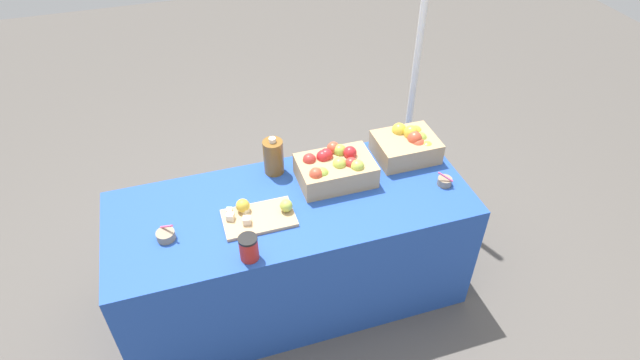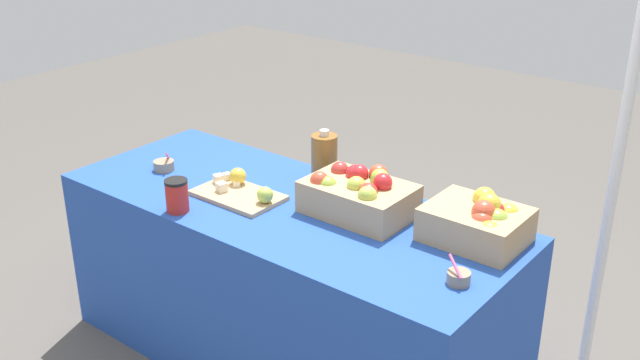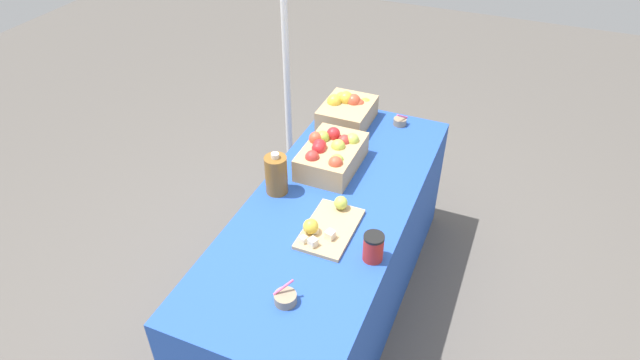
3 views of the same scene
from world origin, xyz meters
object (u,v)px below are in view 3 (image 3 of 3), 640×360
Objects in this scene: cutting_board_front at (328,225)px; tent_pole at (285,31)px; apple_crate_left at (348,110)px; cider_jug at (276,174)px; apple_crate_middle at (331,154)px; sample_bowl_mid at (285,298)px; coffee_cup at (373,247)px; sample_bowl_near at (400,121)px.

cutting_board_front is 0.16× the size of tent_pole.
cider_jug is (-0.77, 0.09, 0.03)m from apple_crate_left.
cider_jug reaches higher than apple_crate_left.
apple_crate_middle is 0.94m from sample_bowl_mid.
tent_pole is at bearing 32.89° from cutting_board_front.
apple_crate_middle is 1.79× the size of cider_jug.
apple_crate_middle reaches higher than cutting_board_front.
tent_pole is (0.28, 0.54, 0.30)m from apple_crate_left.
cider_jug is 1.17m from tent_pole.
coffee_cup reaches higher than sample_bowl_mid.
cider_jug is at bearing 29.04° from sample_bowl_mid.
cutting_board_front is 1.49m from tent_pole.
apple_crate_middle is 3.11× the size of coffee_cup.
apple_crate_left is at bearing 14.95° from cutting_board_front.
tent_pole is (1.31, 1.03, 0.31)m from coffee_cup.
apple_crate_left reaches higher than sample_bowl_near.
apple_crate_left is at bearing -117.82° from tent_pole.
coffee_cup is at bearing -143.44° from apple_crate_middle.
sample_bowl_mid is at bearing -154.64° from tent_pole.
apple_crate_left is 0.67m from tent_pole.
tent_pole reaches higher than sample_bowl_near.
cider_jug is 0.64m from coffee_cup.
coffee_cup is (0.36, -0.24, 0.04)m from sample_bowl_mid.
sample_bowl_near reaches higher than cutting_board_front.
tent_pole reaches higher than sample_bowl_mid.
apple_crate_left reaches higher than cutting_board_front.
tent_pole is (1.67, 0.79, 0.35)m from sample_bowl_mid.
cutting_board_front is at bearing -160.14° from apple_crate_middle.
apple_crate_left is at bearing 25.76° from coffee_cup.
apple_crate_left is 3.80× the size of sample_bowl_near.
coffee_cup is 0.06× the size of tent_pole.
apple_crate_left is 1.14m from coffee_cup.
cider_jug is at bearing 64.08° from cutting_board_front.
sample_bowl_mid is (-0.92, -0.17, -0.06)m from apple_crate_middle.
coffee_cup is (-1.11, -0.20, 0.04)m from sample_bowl_near.
sample_bowl_near is at bearing -1.70° from sample_bowl_mid.
sample_bowl_near is (1.01, -0.05, -0.00)m from cutting_board_front.
sample_bowl_mid is at bearing -150.96° from cider_jug.
cutting_board_front is at bearing 68.73° from coffee_cup.
tent_pole reaches higher than coffee_cup.
tent_pole is at bearing 39.42° from apple_crate_middle.
apple_crate_middle is (-0.47, -0.08, 0.00)m from apple_crate_left.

